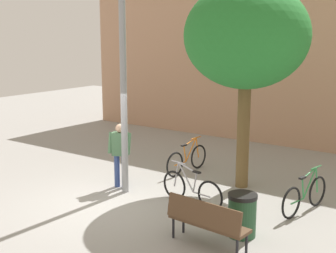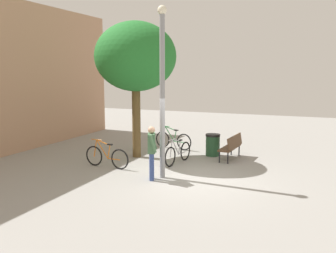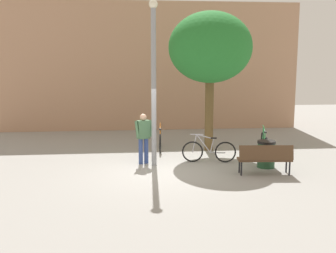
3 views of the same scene
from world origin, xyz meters
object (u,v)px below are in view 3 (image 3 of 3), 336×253
(lamppost, at_px, (154,77))
(trash_bin, at_px, (266,154))
(bicycle_silver, at_px, (209,151))
(plaza_tree, at_px, (210,48))
(person_by_lamppost, at_px, (143,135))
(bicycle_orange, at_px, (160,140))
(park_bench, at_px, (265,157))
(bicycle_green, at_px, (264,143))

(lamppost, relative_size, trash_bin, 6.08)
(bicycle_silver, bearing_deg, plaza_tree, 78.63)
(person_by_lamppost, xyz_separation_m, bicycle_silver, (2.18, -0.03, -0.58))
(lamppost, xyz_separation_m, trash_bin, (3.55, -0.65, -2.43))
(plaza_tree, bearing_deg, bicycle_orange, 172.74)
(park_bench, distance_m, bicycle_green, 2.92)
(bicycle_green, relative_size, bicycle_silver, 0.99)
(person_by_lamppost, xyz_separation_m, plaza_tree, (2.56, 1.83, 2.87))
(park_bench, xyz_separation_m, plaza_tree, (-1.00, 3.53, 3.29))
(person_by_lamppost, bearing_deg, bicycle_orange, 70.84)
(lamppost, relative_size, bicycle_orange, 2.90)
(bicycle_silver, height_order, trash_bin, bicycle_silver)
(lamppost, xyz_separation_m, person_by_lamppost, (-0.34, 0.21, -1.90))
(bicycle_orange, bearing_deg, trash_bin, -42.83)
(lamppost, bearing_deg, park_bench, -24.77)
(person_by_lamppost, bearing_deg, trash_bin, -12.53)
(park_bench, bearing_deg, plaza_tree, 105.83)
(bicycle_silver, relative_size, trash_bin, 2.08)
(bicycle_green, height_order, bicycle_silver, same)
(bicycle_green, xyz_separation_m, trash_bin, (-0.60, -1.93, 0.05))
(lamppost, relative_size, bicycle_green, 2.94)
(bicycle_orange, bearing_deg, bicycle_silver, -55.11)
(person_by_lamppost, distance_m, bicycle_orange, 2.27)
(bicycle_green, bearing_deg, trash_bin, -107.23)
(plaza_tree, xyz_separation_m, bicycle_silver, (-0.37, -1.86, -3.46))
(lamppost, relative_size, plaza_tree, 1.01)
(person_by_lamppost, bearing_deg, lamppost, -32.34)
(park_bench, bearing_deg, trash_bin, 69.02)
(bicycle_orange, xyz_separation_m, trash_bin, (3.16, -2.93, 0.05))
(park_bench, height_order, plaza_tree, plaza_tree)
(plaza_tree, distance_m, bicycle_orange, 3.92)
(lamppost, height_order, plaza_tree, lamppost)
(plaza_tree, bearing_deg, trash_bin, -63.87)
(lamppost, bearing_deg, bicycle_orange, 80.45)
(bicycle_green, height_order, trash_bin, bicycle_green)
(bicycle_silver, distance_m, bicycle_orange, 2.56)
(lamppost, xyz_separation_m, bicycle_silver, (1.85, 0.18, -2.49))
(bicycle_green, relative_size, bicycle_orange, 0.99)
(plaza_tree, relative_size, bicycle_orange, 2.87)
(plaza_tree, height_order, trash_bin, plaza_tree)
(lamppost, relative_size, bicycle_silver, 2.92)
(lamppost, distance_m, park_bench, 4.24)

